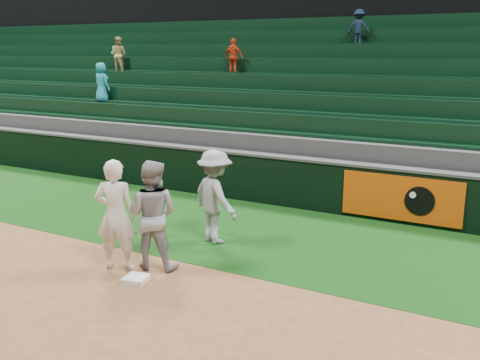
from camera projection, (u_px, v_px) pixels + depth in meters
name	position (u px, v px, depth m)	size (l,w,h in m)	color
ground	(152.00, 281.00, 8.98)	(70.00, 70.00, 0.00)	brown
foul_grass	(238.00, 229.00, 11.55)	(36.00, 4.20, 0.01)	#0D350D
first_base	(136.00, 279.00, 8.94)	(0.38, 0.38, 0.08)	white
first_baseman	(116.00, 215.00, 9.27)	(0.72, 0.47, 1.97)	white
baserunner	(152.00, 215.00, 9.33)	(0.94, 0.74, 1.94)	#9799A1
base_coach	(215.00, 197.00, 10.57)	(1.21, 0.70, 1.88)	#9598A2
field_wall	(281.00, 180.00, 13.26)	(36.00, 0.45, 1.25)	black
stadium_seating	(331.00, 120.00, 16.25)	(36.00, 5.95, 4.99)	#363538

